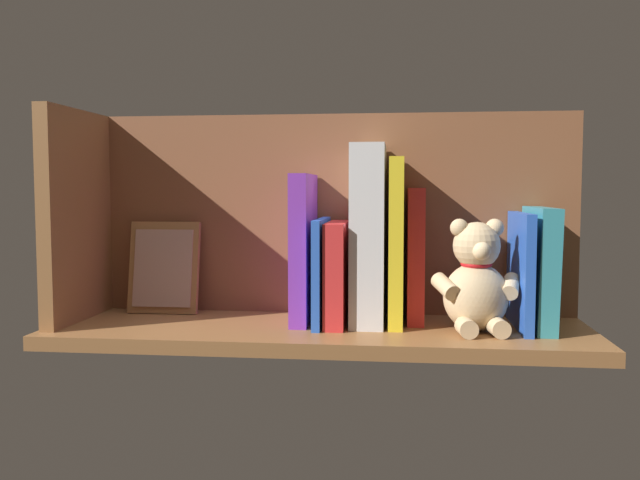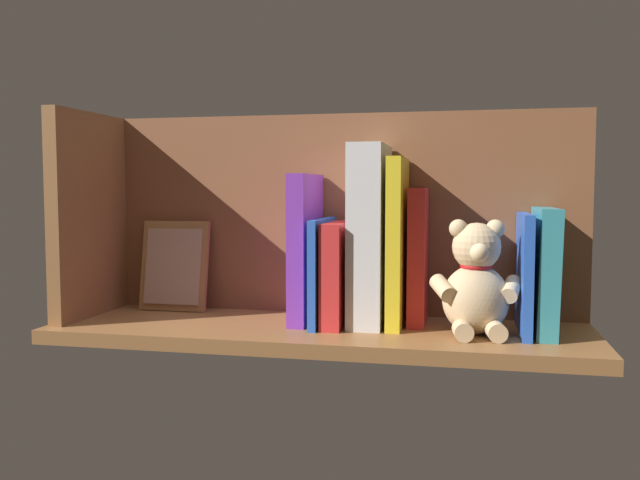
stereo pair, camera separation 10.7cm
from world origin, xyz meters
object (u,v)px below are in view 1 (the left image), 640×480
(dictionary_thick_white, at_px, (368,235))
(picture_frame_leaning, at_px, (164,268))
(teddy_bear, at_px, (476,282))
(book_0, at_px, (539,268))

(dictionary_thick_white, height_order, picture_frame_leaning, dictionary_thick_white)
(teddy_bear, relative_size, dictionary_thick_white, 0.60)
(book_0, height_order, teddy_bear, book_0)
(book_0, relative_size, dictionary_thick_white, 0.66)
(teddy_bear, xyz_separation_m, dictionary_thick_white, (0.17, -0.05, 0.07))
(dictionary_thick_white, xyz_separation_m, picture_frame_leaning, (0.36, -0.05, -0.06))
(teddy_bear, height_order, picture_frame_leaning, teddy_bear)
(picture_frame_leaning, bearing_deg, teddy_bear, 169.53)
(dictionary_thick_white, bearing_deg, teddy_bear, 164.17)
(teddy_bear, bearing_deg, dictionary_thick_white, -22.89)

